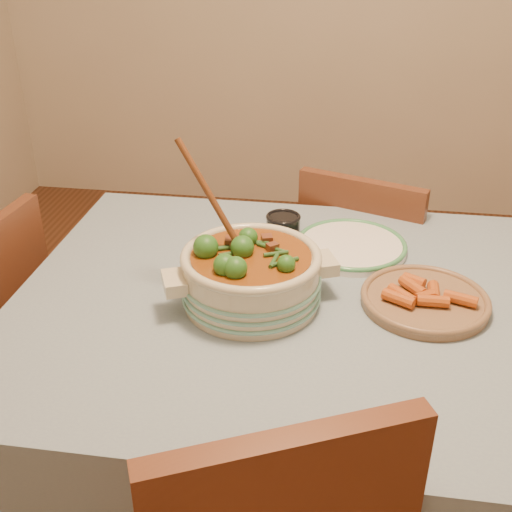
{
  "coord_description": "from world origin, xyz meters",
  "views": [
    {
      "loc": [
        -0.07,
        -1.28,
        1.58
      ],
      "look_at": [
        -0.27,
        -0.0,
        0.87
      ],
      "focal_mm": 45.0,
      "sensor_mm": 36.0,
      "label": 1
    }
  ],
  "objects": [
    {
      "name": "white_plate",
      "position": [
        -0.05,
        0.26,
        0.77
      ],
      "size": [
        0.34,
        0.34,
        0.03
      ],
      "rotation": [
        0.0,
        0.0,
        -0.19
      ],
      "color": "white",
      "rests_on": "dining_table"
    },
    {
      "name": "condiment_bowl",
      "position": [
        -0.24,
        0.34,
        0.79
      ],
      "size": [
        0.1,
        0.1,
        0.05
      ],
      "rotation": [
        0.0,
        0.0,
        0.04
      ],
      "color": "black",
      "rests_on": "dining_table"
    },
    {
      "name": "dining_table",
      "position": [
        0.0,
        0.0,
        0.66
      ],
      "size": [
        1.68,
        1.08,
        0.76
      ],
      "color": "brown",
      "rests_on": "floor"
    },
    {
      "name": "chair_far",
      "position": [
        0.01,
        0.63,
        0.48
      ],
      "size": [
        0.51,
        0.51,
        0.85
      ],
      "rotation": [
        0.0,
        0.0,
        2.8
      ],
      "color": "brown",
      "rests_on": "floor"
    },
    {
      "name": "stew_casserole",
      "position": [
        -0.27,
        -0.03,
        0.84
      ],
      "size": [
        0.41,
        0.41,
        0.38
      ],
      "rotation": [
        0.0,
        0.0,
        0.4
      ],
      "color": "beige",
      "rests_on": "dining_table"
    },
    {
      "name": "fried_plate",
      "position": [
        0.13,
        0.02,
        0.78
      ],
      "size": [
        0.38,
        0.38,
        0.05
      ],
      "rotation": [
        0.0,
        0.0,
        -0.41
      ],
      "color": "#957452",
      "rests_on": "dining_table"
    }
  ]
}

